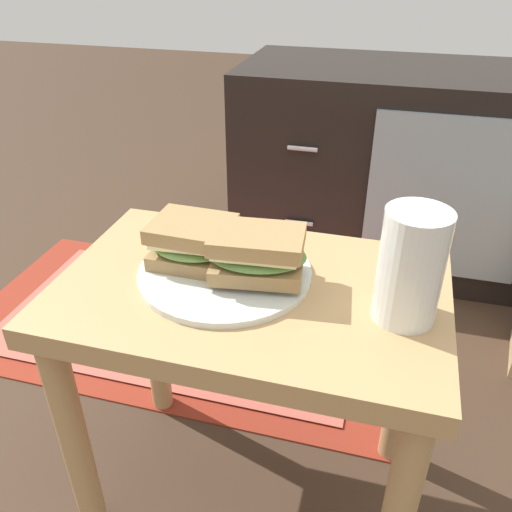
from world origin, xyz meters
TOP-DOWN VIEW (x-y plane):
  - ground_plane at (0.00, 0.00)m, footprint 8.00×8.00m
  - side_table at (0.00, 0.00)m, footprint 0.56×0.36m
  - tv_cabinet at (0.20, 0.95)m, footprint 0.96×0.46m
  - area_rug at (-0.31, 0.43)m, footprint 1.13×0.61m
  - plate at (-0.04, 0.02)m, footprint 0.26×0.26m
  - sandwich_front at (-0.10, 0.03)m, footprint 0.13×0.10m
  - sandwich_back at (0.01, 0.01)m, footprint 0.15×0.11m
  - beer_glass at (0.21, -0.02)m, footprint 0.08×0.08m

SIDE VIEW (x-z plane):
  - ground_plane at x=0.00m, z-range 0.00..0.00m
  - area_rug at x=-0.31m, z-range 0.00..0.01m
  - tv_cabinet at x=0.20m, z-range 0.00..0.58m
  - side_table at x=0.00m, z-range 0.14..0.60m
  - plate at x=-0.04m, z-range 0.46..0.47m
  - sandwich_front at x=-0.10m, z-range 0.47..0.54m
  - sandwich_back at x=0.01m, z-range 0.48..0.54m
  - beer_glass at x=0.21m, z-range 0.46..0.61m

